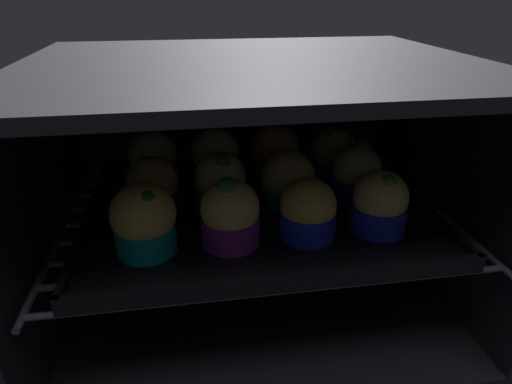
% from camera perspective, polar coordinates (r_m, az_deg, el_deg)
% --- Properties ---
extents(oven_cavity, '(0.59, 0.47, 0.37)m').
position_cam_1_polar(oven_cavity, '(0.67, -0.74, 1.73)').
color(oven_cavity, black).
rests_on(oven_cavity, ground).
extents(oven_rack, '(0.55, 0.42, 0.01)m').
position_cam_1_polar(oven_rack, '(0.65, -0.16, -2.50)').
color(oven_rack, '#51515B').
rests_on(oven_rack, oven_cavity).
extents(baking_tray, '(0.47, 0.38, 0.02)m').
position_cam_1_polar(baking_tray, '(0.64, -0.00, -2.14)').
color(baking_tray, black).
rests_on(baking_tray, oven_rack).
extents(muffin_row0_col0, '(0.08, 0.08, 0.09)m').
position_cam_1_polar(muffin_row0_col0, '(0.53, -14.42, -3.64)').
color(muffin_row0_col0, '#0C8C84').
rests_on(muffin_row0_col0, baking_tray).
extents(muffin_row0_col1, '(0.07, 0.07, 0.09)m').
position_cam_1_polar(muffin_row0_col1, '(0.53, -3.40, -2.95)').
color(muffin_row0_col1, '#7A238C').
rests_on(muffin_row0_col1, baking_tray).
extents(muffin_row0_col2, '(0.07, 0.07, 0.08)m').
position_cam_1_polar(muffin_row0_col2, '(0.55, 6.80, -2.50)').
color(muffin_row0_col2, '#1928B7').
rests_on(muffin_row0_col2, baking_tray).
extents(muffin_row0_col3, '(0.07, 0.07, 0.08)m').
position_cam_1_polar(muffin_row0_col3, '(0.58, 15.85, -1.50)').
color(muffin_row0_col3, '#1928B7').
rests_on(muffin_row0_col3, baking_tray).
extents(muffin_row1_col0, '(0.07, 0.07, 0.08)m').
position_cam_1_polar(muffin_row1_col0, '(0.62, -13.32, 0.50)').
color(muffin_row1_col0, '#1928B7').
rests_on(muffin_row1_col0, baking_tray).
extents(muffin_row1_col1, '(0.07, 0.07, 0.09)m').
position_cam_1_polar(muffin_row1_col1, '(0.61, -4.66, 1.12)').
color(muffin_row1_col1, '#0C8C84').
rests_on(muffin_row1_col1, baking_tray).
extents(muffin_row1_col2, '(0.08, 0.08, 0.08)m').
position_cam_1_polar(muffin_row1_col2, '(0.63, 4.20, 1.50)').
color(muffin_row1_col2, '#0C8C84').
rests_on(muffin_row1_col2, baking_tray).
extents(muffin_row1_col3, '(0.07, 0.07, 0.09)m').
position_cam_1_polar(muffin_row1_col3, '(0.66, 12.98, 2.25)').
color(muffin_row1_col3, '#1928B7').
rests_on(muffin_row1_col3, baking_tray).
extents(muffin_row2_col0, '(0.08, 0.08, 0.09)m').
position_cam_1_polar(muffin_row2_col0, '(0.70, -13.32, 4.06)').
color(muffin_row2_col0, '#1928B7').
rests_on(muffin_row2_col0, baking_tray).
extents(muffin_row2_col1, '(0.08, 0.08, 0.09)m').
position_cam_1_polar(muffin_row2_col1, '(0.70, -5.35, 4.62)').
color(muffin_row2_col1, '#0C8C84').
rests_on(muffin_row2_col1, baking_tray).
extents(muffin_row2_col2, '(0.08, 0.08, 0.09)m').
position_cam_1_polar(muffin_row2_col2, '(0.71, 2.52, 5.10)').
color(muffin_row2_col2, '#0C8C84').
rests_on(muffin_row2_col2, baking_tray).
extents(muffin_row2_col3, '(0.08, 0.08, 0.08)m').
position_cam_1_polar(muffin_row2_col3, '(0.74, 10.03, 4.84)').
color(muffin_row2_col3, '#7A238C').
rests_on(muffin_row2_col3, baking_tray).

